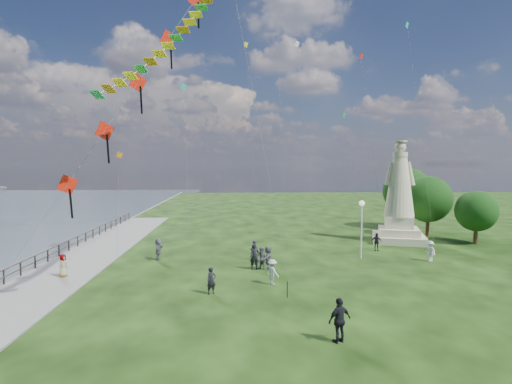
{
  "coord_description": "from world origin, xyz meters",
  "views": [
    {
      "loc": [
        -2.26,
        -19.98,
        7.32
      ],
      "look_at": [
        -1.0,
        8.0,
        5.5
      ],
      "focal_mm": 30.0,
      "sensor_mm": 36.0,
      "label": 1
    }
  ],
  "objects_px": {
    "person_3": "(340,320)",
    "person_8": "(430,251)",
    "person_6": "(255,257)",
    "person_11": "(268,258)",
    "person_5": "(158,249)",
    "person_1": "(262,259)",
    "person_9": "(376,242)",
    "lamppost": "(362,217)",
    "person_2": "(272,272)",
    "person_10": "(63,267)",
    "person_7": "(254,250)",
    "statue": "(399,204)",
    "person_0": "(211,281)"
  },
  "relations": [
    {
      "from": "statue",
      "to": "person_2",
      "type": "xyz_separation_m",
      "value": [
        -13.11,
        -13.76,
        -2.83
      ]
    },
    {
      "from": "person_5",
      "to": "person_9",
      "type": "distance_m",
      "value": 18.03
    },
    {
      "from": "person_2",
      "to": "statue",
      "type": "bearing_deg",
      "value": -84.33
    },
    {
      "from": "person_6",
      "to": "person_11",
      "type": "xyz_separation_m",
      "value": [
        0.94,
        -0.01,
        -0.07
      ]
    },
    {
      "from": "person_3",
      "to": "person_6",
      "type": "distance_m",
      "value": 12.67
    },
    {
      "from": "statue",
      "to": "person_11",
      "type": "xyz_separation_m",
      "value": [
        -13.11,
        -10.07,
        -2.77
      ]
    },
    {
      "from": "person_2",
      "to": "person_6",
      "type": "relative_size",
      "value": 0.85
    },
    {
      "from": "person_3",
      "to": "person_6",
      "type": "height_order",
      "value": "person_3"
    },
    {
      "from": "lamppost",
      "to": "person_0",
      "type": "relative_size",
      "value": 2.97
    },
    {
      "from": "person_1",
      "to": "person_11",
      "type": "relative_size",
      "value": 0.97
    },
    {
      "from": "person_6",
      "to": "person_10",
      "type": "xyz_separation_m",
      "value": [
        -12.39,
        -1.71,
        -0.17
      ]
    },
    {
      "from": "person_9",
      "to": "person_11",
      "type": "distance_m",
      "value": 11.38
    },
    {
      "from": "person_0",
      "to": "person_8",
      "type": "bearing_deg",
      "value": -4.71
    },
    {
      "from": "statue",
      "to": "person_11",
      "type": "relative_size",
      "value": 5.75
    },
    {
      "from": "lamppost",
      "to": "person_1",
      "type": "bearing_deg",
      "value": -158.52
    },
    {
      "from": "person_6",
      "to": "person_11",
      "type": "distance_m",
      "value": 0.94
    },
    {
      "from": "person_1",
      "to": "person_9",
      "type": "xyz_separation_m",
      "value": [
        10.1,
        6.19,
        -0.04
      ]
    },
    {
      "from": "statue",
      "to": "person_8",
      "type": "xyz_separation_m",
      "value": [
        -0.69,
        -8.13,
        -2.81
      ]
    },
    {
      "from": "statue",
      "to": "person_5",
      "type": "bearing_deg",
      "value": -146.12
    },
    {
      "from": "lamppost",
      "to": "person_8",
      "type": "xyz_separation_m",
      "value": [
        4.99,
        -1.02,
        -2.49
      ]
    },
    {
      "from": "person_9",
      "to": "person_6",
      "type": "bearing_deg",
      "value": -144.69
    },
    {
      "from": "lamppost",
      "to": "person_6",
      "type": "xyz_separation_m",
      "value": [
        -8.37,
        -2.94,
        -2.37
      ]
    },
    {
      "from": "person_2",
      "to": "person_11",
      "type": "bearing_deg",
      "value": -40.73
    },
    {
      "from": "person_5",
      "to": "person_11",
      "type": "xyz_separation_m",
      "value": [
        8.18,
        -3.38,
        -0.0
      ]
    },
    {
      "from": "person_1",
      "to": "person_3",
      "type": "height_order",
      "value": "person_3"
    },
    {
      "from": "person_3",
      "to": "person_11",
      "type": "bearing_deg",
      "value": -106.23
    },
    {
      "from": "person_6",
      "to": "person_9",
      "type": "bearing_deg",
      "value": 18.28
    },
    {
      "from": "person_5",
      "to": "person_8",
      "type": "bearing_deg",
      "value": -89.68
    },
    {
      "from": "person_6",
      "to": "person_1",
      "type": "bearing_deg",
      "value": -29.19
    },
    {
      "from": "lamppost",
      "to": "person_6",
      "type": "distance_m",
      "value": 9.18
    },
    {
      "from": "person_3",
      "to": "person_8",
      "type": "relative_size",
      "value": 1.2
    },
    {
      "from": "person_2",
      "to": "person_7",
      "type": "relative_size",
      "value": 1.0
    },
    {
      "from": "person_3",
      "to": "person_7",
      "type": "distance_m",
      "value": 15.61
    },
    {
      "from": "person_0",
      "to": "person_5",
      "type": "height_order",
      "value": "person_5"
    },
    {
      "from": "person_7",
      "to": "person_8",
      "type": "relative_size",
      "value": 0.98
    },
    {
      "from": "person_2",
      "to": "person_5",
      "type": "height_order",
      "value": "person_5"
    },
    {
      "from": "person_1",
      "to": "person_3",
      "type": "bearing_deg",
      "value": -30.19
    },
    {
      "from": "statue",
      "to": "lamppost",
      "type": "distance_m",
      "value": 9.11
    },
    {
      "from": "person_1",
      "to": "person_5",
      "type": "distance_m",
      "value": 8.5
    },
    {
      "from": "person_5",
      "to": "person_10",
      "type": "height_order",
      "value": "person_5"
    },
    {
      "from": "person_11",
      "to": "lamppost",
      "type": "bearing_deg",
      "value": 124.36
    },
    {
      "from": "person_3",
      "to": "person_10",
      "type": "distance_m",
      "value": 18.68
    },
    {
      "from": "person_1",
      "to": "person_10",
      "type": "height_order",
      "value": "person_1"
    },
    {
      "from": "person_3",
      "to": "person_8",
      "type": "height_order",
      "value": "person_3"
    },
    {
      "from": "person_2",
      "to": "person_5",
      "type": "relative_size",
      "value": 0.92
    },
    {
      "from": "person_11",
      "to": "person_0",
      "type": "bearing_deg",
      "value": -20.62
    },
    {
      "from": "person_5",
      "to": "person_11",
      "type": "height_order",
      "value": "person_5"
    },
    {
      "from": "person_7",
      "to": "person_11",
      "type": "bearing_deg",
      "value": 119.2
    },
    {
      "from": "person_1",
      "to": "person_10",
      "type": "relative_size",
      "value": 1.09
    },
    {
      "from": "person_1",
      "to": "person_10",
      "type": "xyz_separation_m",
      "value": [
        -12.88,
        -1.55,
        -0.07
      ]
    }
  ]
}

